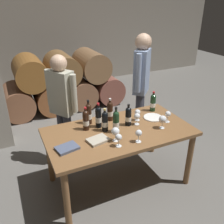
% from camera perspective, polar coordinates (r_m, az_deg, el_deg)
% --- Properties ---
extents(ground_plane, '(14.00, 14.00, 0.00)m').
position_cam_1_polar(ground_plane, '(3.28, 1.54, -15.90)').
color(ground_plane, '#66635E').
extents(cellar_back_wall, '(10.00, 0.24, 2.80)m').
position_cam_1_polar(cellar_back_wall, '(6.53, -15.85, 17.95)').
color(cellar_back_wall, gray).
rests_on(cellar_back_wall, ground_plane).
extents(barrel_stack, '(2.49, 0.90, 1.15)m').
position_cam_1_polar(barrel_stack, '(5.18, -11.41, 6.69)').
color(barrel_stack, brown).
rests_on(barrel_stack, ground_plane).
extents(dining_table, '(1.70, 0.90, 0.76)m').
position_cam_1_polar(dining_table, '(2.88, 1.70, -5.90)').
color(dining_table, brown).
rests_on(dining_table, ground_plane).
extents(wine_bottle_0, '(0.07, 0.07, 0.32)m').
position_cam_1_polar(wine_bottle_0, '(2.73, 0.94, -2.29)').
color(wine_bottle_0, '#19381E').
rests_on(wine_bottle_0, dining_table).
extents(wine_bottle_1, '(0.07, 0.07, 0.31)m').
position_cam_1_polar(wine_bottle_1, '(2.94, -5.51, -0.36)').
color(wine_bottle_1, black).
rests_on(wine_bottle_1, dining_table).
extents(wine_bottle_2, '(0.07, 0.07, 0.27)m').
position_cam_1_polar(wine_bottle_2, '(2.90, 3.85, -0.98)').
color(wine_bottle_2, black).
rests_on(wine_bottle_2, dining_table).
extents(wine_bottle_3, '(0.07, 0.07, 0.28)m').
position_cam_1_polar(wine_bottle_3, '(2.77, -1.67, -2.18)').
color(wine_bottle_3, black).
rests_on(wine_bottle_3, dining_table).
extents(wine_bottle_4, '(0.07, 0.07, 0.29)m').
position_cam_1_polar(wine_bottle_4, '(2.81, -6.17, -1.87)').
color(wine_bottle_4, black).
rests_on(wine_bottle_4, dining_table).
extents(wine_bottle_5, '(0.07, 0.07, 0.29)m').
position_cam_1_polar(wine_bottle_5, '(3.00, -0.48, 0.27)').
color(wine_bottle_5, black).
rests_on(wine_bottle_5, dining_table).
extents(wine_bottle_6, '(0.07, 0.07, 0.31)m').
position_cam_1_polar(wine_bottle_6, '(2.85, -3.21, -1.15)').
color(wine_bottle_6, black).
rests_on(wine_bottle_6, dining_table).
extents(wine_bottle_7, '(0.07, 0.07, 0.28)m').
position_cam_1_polar(wine_bottle_7, '(3.30, 9.60, 2.22)').
color(wine_bottle_7, '#19381E').
rests_on(wine_bottle_7, dining_table).
extents(wine_glass_0, '(0.09, 0.09, 0.16)m').
position_cam_1_polar(wine_glass_0, '(2.58, 0.83, -4.63)').
color(wine_glass_0, white).
rests_on(wine_glass_0, dining_table).
extents(wine_glass_1, '(0.07, 0.07, 0.14)m').
position_cam_1_polar(wine_glass_1, '(2.50, 1.57, -6.08)').
color(wine_glass_1, white).
rests_on(wine_glass_1, dining_table).
extents(wine_glass_2, '(0.07, 0.07, 0.15)m').
position_cam_1_polar(wine_glass_2, '(3.03, 6.00, -0.17)').
color(wine_glass_2, white).
rests_on(wine_glass_2, dining_table).
extents(wine_glass_3, '(0.07, 0.07, 0.15)m').
position_cam_1_polar(wine_glass_3, '(3.05, 13.00, -0.56)').
color(wine_glass_3, white).
rests_on(wine_glass_3, dining_table).
extents(wine_glass_4, '(0.09, 0.09, 0.16)m').
position_cam_1_polar(wine_glass_4, '(2.89, 11.80, -1.73)').
color(wine_glass_4, white).
rests_on(wine_glass_4, dining_table).
extents(wine_glass_5, '(0.07, 0.07, 0.15)m').
position_cam_1_polar(wine_glass_5, '(2.58, 6.29, -5.04)').
color(wine_glass_5, white).
rests_on(wine_glass_5, dining_table).
extents(wine_glass_6, '(0.07, 0.07, 0.15)m').
position_cam_1_polar(wine_glass_6, '(2.93, 5.91, -1.09)').
color(wine_glass_6, white).
rests_on(wine_glass_6, dining_table).
extents(tasting_notebook, '(0.25, 0.20, 0.03)m').
position_cam_1_polar(tasting_notebook, '(2.63, -3.34, -6.58)').
color(tasting_notebook, '#B2A893').
rests_on(tasting_notebook, dining_table).
extents(leather_ledger, '(0.25, 0.20, 0.03)m').
position_cam_1_polar(leather_ledger, '(2.54, -10.50, -8.30)').
color(leather_ledger, '#4C5670').
rests_on(leather_ledger, dining_table).
extents(serving_plate, '(0.24, 0.24, 0.01)m').
position_cam_1_polar(serving_plate, '(3.15, 9.60, -1.27)').
color(serving_plate, white).
rests_on(serving_plate, dining_table).
extents(sommelier_presenting, '(0.37, 0.38, 1.72)m').
position_cam_1_polar(sommelier_presenting, '(3.65, 6.89, 7.43)').
color(sommelier_presenting, '#383842').
rests_on(sommelier_presenting, ground_plane).
extents(taster_seated_left, '(0.33, 0.43, 1.54)m').
position_cam_1_polar(taster_seated_left, '(3.23, -11.61, 2.27)').
color(taster_seated_left, '#383842').
rests_on(taster_seated_left, ground_plane).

